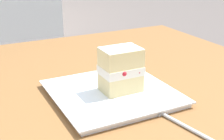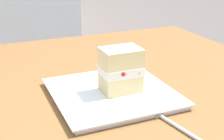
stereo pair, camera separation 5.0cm
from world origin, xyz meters
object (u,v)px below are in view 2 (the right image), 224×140
(dessert_plate, at_px, (112,93))
(dessert_fork, at_px, (174,124))
(patio_table, at_px, (86,120))
(cake_slice, at_px, (121,70))

(dessert_plate, bearing_deg, dessert_fork, -70.96)
(patio_table, relative_size, cake_slice, 11.39)
(dessert_plate, height_order, dessert_fork, dessert_plate)
(dessert_plate, relative_size, dessert_fork, 1.69)
(dessert_plate, height_order, cake_slice, cake_slice)
(cake_slice, bearing_deg, dessert_fork, -76.13)
(patio_table, distance_m, dessert_fork, 0.28)
(dessert_fork, bearing_deg, patio_table, 116.01)
(patio_table, height_order, dessert_plate, dessert_plate)
(dessert_plate, distance_m, cake_slice, 0.07)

